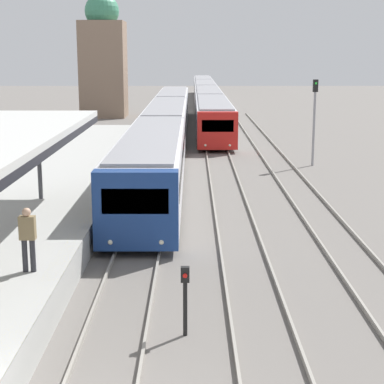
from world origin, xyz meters
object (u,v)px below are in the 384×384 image
(train_far, at_px, (208,96))
(signal_mast_far, at_px, (316,112))
(person_on_platform, at_px, (29,236))
(signal_post_near, at_px, (187,293))
(train_near, at_px, (168,123))

(train_far, bearing_deg, signal_mast_far, -81.88)
(signal_mast_far, bearing_deg, person_on_platform, -117.56)
(train_far, xyz_separation_m, signal_post_near, (-1.81, -60.50, -0.53))
(train_near, distance_m, signal_mast_far, 11.75)
(train_far, height_order, signal_mast_far, signal_mast_far)
(person_on_platform, xyz_separation_m, signal_post_near, (3.96, -1.63, -0.89))
(train_near, bearing_deg, person_on_platform, -94.63)
(person_on_platform, distance_m, signal_post_near, 4.38)
(train_near, height_order, signal_mast_far, signal_mast_far)
(signal_post_near, height_order, signal_mast_far, signal_mast_far)
(person_on_platform, bearing_deg, signal_mast_far, 62.44)
(train_far, relative_size, signal_post_near, 39.75)
(person_on_platform, bearing_deg, train_far, 84.39)
(person_on_platform, relative_size, signal_mast_far, 0.34)
(train_near, relative_size, signal_mast_far, 10.11)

